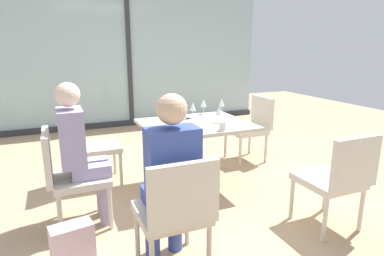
% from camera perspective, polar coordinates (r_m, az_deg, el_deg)
% --- Properties ---
extents(ground_plane, '(12.00, 12.00, 0.00)m').
position_cam_1_polar(ground_plane, '(3.78, 0.60, -9.95)').
color(ground_plane, tan).
extents(window_wall_backdrop, '(5.47, 0.10, 2.70)m').
position_cam_1_polar(window_wall_backdrop, '(6.51, -10.90, 11.02)').
color(window_wall_backdrop, '#9CB7BC').
rests_on(window_wall_backdrop, ground_plane).
extents(dining_table_main, '(1.14, 0.94, 0.73)m').
position_cam_1_polar(dining_table_main, '(3.59, 0.62, -2.05)').
color(dining_table_main, '#BCB29E').
rests_on(dining_table_main, ground_plane).
extents(chair_side_end, '(0.50, 0.46, 0.87)m').
position_cam_1_polar(chair_side_end, '(3.00, -20.70, -7.23)').
color(chair_side_end, beige).
rests_on(chair_side_end, ground_plane).
extents(chair_front_left, '(0.46, 0.50, 0.87)m').
position_cam_1_polar(chair_front_left, '(2.23, -2.84, -13.93)').
color(chair_front_left, beige).
rests_on(chair_front_left, ground_plane).
extents(chair_far_right, '(0.50, 0.46, 0.87)m').
position_cam_1_polar(chair_far_right, '(4.54, 10.45, 0.62)').
color(chair_far_right, beige).
rests_on(chair_far_right, ground_plane).
extents(chair_front_right, '(0.46, 0.50, 0.87)m').
position_cam_1_polar(chair_front_right, '(2.99, 24.09, -7.68)').
color(chair_front_right, beige).
rests_on(chair_front_right, ground_plane).
extents(chair_far_left, '(0.50, 0.46, 0.87)m').
position_cam_1_polar(chair_far_left, '(3.84, -17.48, -2.35)').
color(chair_far_left, beige).
rests_on(chair_far_left, ground_plane).
extents(person_side_end, '(0.39, 0.34, 1.26)m').
position_cam_1_polar(person_side_end, '(2.94, -18.92, -3.32)').
color(person_side_end, '#9E93B7').
rests_on(person_side_end, ground_plane).
extents(person_front_left, '(0.34, 0.39, 1.26)m').
position_cam_1_polar(person_front_left, '(2.24, -3.88, -8.09)').
color(person_front_left, '#384C9E').
rests_on(person_front_left, ground_plane).
extents(wine_glass_0, '(0.07, 0.07, 0.18)m').
position_cam_1_polar(wine_glass_0, '(3.53, 4.71, 2.99)').
color(wine_glass_0, silver).
rests_on(wine_glass_0, dining_table_main).
extents(wine_glass_1, '(0.07, 0.07, 0.18)m').
position_cam_1_polar(wine_glass_1, '(4.04, 5.20, 4.40)').
color(wine_glass_1, silver).
rests_on(wine_glass_1, dining_table_main).
extents(wine_glass_2, '(0.07, 0.07, 0.18)m').
position_cam_1_polar(wine_glass_2, '(3.34, -1.63, 2.36)').
color(wine_glass_2, silver).
rests_on(wine_glass_2, dining_table_main).
extents(wine_glass_3, '(0.07, 0.07, 0.18)m').
position_cam_1_polar(wine_glass_3, '(3.75, 0.14, 3.70)').
color(wine_glass_3, silver).
rests_on(wine_glass_3, dining_table_main).
extents(wine_glass_4, '(0.07, 0.07, 0.18)m').
position_cam_1_polar(wine_glass_4, '(3.99, 2.02, 4.32)').
color(wine_glass_4, silver).
rests_on(wine_glass_4, dining_table_main).
extents(wine_glass_5, '(0.07, 0.07, 0.18)m').
position_cam_1_polar(wine_glass_5, '(3.63, -1.64, 3.32)').
color(wine_glass_5, silver).
rests_on(wine_glass_5, dining_table_main).
extents(coffee_cup, '(0.08, 0.08, 0.09)m').
position_cam_1_polar(coffee_cup, '(3.22, 5.29, 0.31)').
color(coffee_cup, white).
rests_on(coffee_cup, dining_table_main).
extents(cell_phone_on_table, '(0.12, 0.16, 0.01)m').
position_cam_1_polar(cell_phone_on_table, '(3.77, -1.52, 1.77)').
color(cell_phone_on_table, black).
rests_on(cell_phone_on_table, dining_table_main).
extents(handbag_0, '(0.32, 0.21, 0.28)m').
position_cam_1_polar(handbag_0, '(2.70, -20.13, -18.20)').
color(handbag_0, beige).
rests_on(handbag_0, ground_plane).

